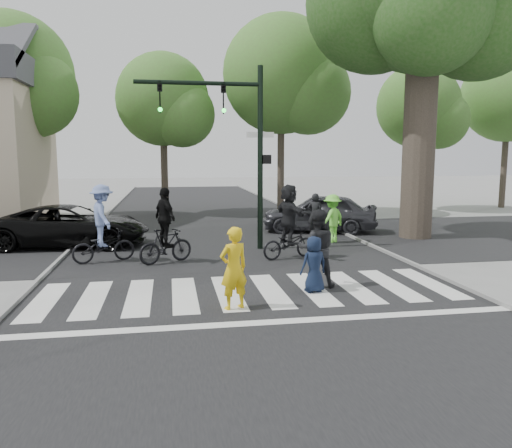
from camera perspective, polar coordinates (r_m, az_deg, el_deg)
The scene contains 21 objects.
ground at distance 10.72m, azimuth 0.13°, elevation -9.15°, with size 120.00×120.00×0.00m, color gray.
road_stem at distance 15.52m, azimuth -3.10°, elevation -3.78°, with size 10.00×70.00×0.01m, color black.
road_cross at distance 18.45m, azimuth -4.21°, elevation -1.92°, with size 70.00×10.00×0.01m, color black.
curb_left at distance 15.75m, azimuth -21.71°, elevation -4.00°, with size 0.10×70.00×0.10m, color gray.
curb_right at distance 16.86m, azimuth 14.23°, elevation -2.92°, with size 0.10×70.00×0.10m, color gray.
crosswalk at distance 11.34m, azimuth -0.46°, elevation -8.15°, with size 10.00×3.85×0.01m.
traffic_signal at distance 16.45m, azimuth -2.46°, elevation 10.53°, with size 4.45×0.29×6.00m.
bg_tree_1 at distance 26.72m, azimuth -25.72°, elevation 14.68°, with size 6.09×5.80×9.80m.
bg_tree_2 at distance 26.84m, azimuth -10.08°, elevation 13.41°, with size 5.04×4.80×8.40m.
bg_tree_3 at distance 26.36m, azimuth 3.70°, elevation 16.17°, with size 6.30×6.00×10.20m.
bg_tree_4 at distance 29.84m, azimuth 18.60°, elevation 12.28°, with size 4.83×4.60×8.15m.
pedestrian_woman at distance 10.20m, azimuth -2.57°, elevation -5.07°, with size 0.62×0.41×1.71m, color yellow.
pedestrian_child at distance 11.55m, azimuth 6.64°, elevation -4.60°, with size 0.64×0.42×1.31m, color #111C34.
pedestrian_adult at distance 11.97m, azimuth 6.97°, elevation -2.80°, with size 0.91×0.71×1.87m, color black.
cyclist_left at distance 15.30m, azimuth -17.10°, elevation -0.52°, with size 1.92×1.34×2.30m.
cyclist_mid at distance 14.76m, azimuth -10.30°, elevation -0.94°, with size 1.72×1.23×2.22m.
cyclist_right at distance 15.18m, azimuth 3.79°, elevation -0.19°, with size 1.90×1.75×2.27m.
car_suv at distance 18.32m, azimuth -20.33°, elevation -0.19°, with size 2.40×5.21×1.45m, color black.
car_grey at distance 20.64m, azimuth 7.25°, elevation 1.28°, with size 1.86×4.63×1.58m, color #343439.
bystander_hivis at distance 18.18m, azimuth 8.70°, elevation 0.62°, with size 1.13×0.65×1.74m, color #76EF45.
bystander_dark at distance 19.62m, azimuth 6.77°, elevation 1.09°, with size 0.61×0.40×1.67m, color black.
Camera 1 is at (-1.79, -10.09, 3.14)m, focal length 35.00 mm.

